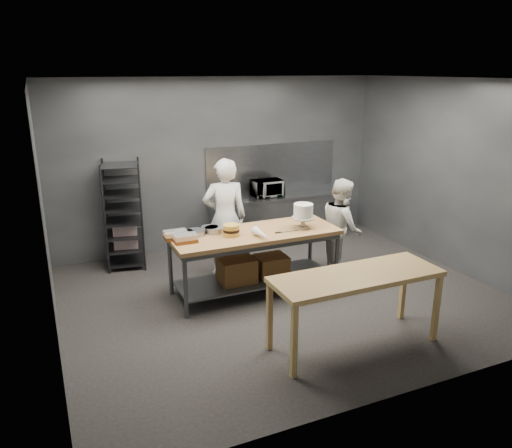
{
  "coord_description": "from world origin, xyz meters",
  "views": [
    {
      "loc": [
        -2.97,
        -5.83,
        3.13
      ],
      "look_at": [
        -0.3,
        0.26,
        1.05
      ],
      "focal_mm": 35.0,
      "sensor_mm": 36.0,
      "label": 1
    }
  ],
  "objects_px": {
    "chef_right": "(341,227)",
    "frosted_cake_stand": "(303,213)",
    "chef_behind": "(225,218)",
    "near_counter": "(356,281)",
    "speed_rack": "(124,216)",
    "layer_cake": "(231,230)",
    "work_table": "(253,255)",
    "microwave": "(267,188)"
  },
  "relations": [
    {
      "from": "chef_behind",
      "to": "chef_right",
      "type": "relative_size",
      "value": 1.21
    },
    {
      "from": "chef_right",
      "to": "microwave",
      "type": "bearing_deg",
      "value": 31.16
    },
    {
      "from": "near_counter",
      "to": "microwave",
      "type": "bearing_deg",
      "value": 81.01
    },
    {
      "from": "frosted_cake_stand",
      "to": "layer_cake",
      "type": "xyz_separation_m",
      "value": [
        -1.08,
        0.08,
        -0.15
      ]
    },
    {
      "from": "chef_behind",
      "to": "chef_right",
      "type": "bearing_deg",
      "value": 168.69
    },
    {
      "from": "layer_cake",
      "to": "speed_rack",
      "type": "bearing_deg",
      "value": 122.65
    },
    {
      "from": "frosted_cake_stand",
      "to": "microwave",
      "type": "bearing_deg",
      "value": 80.08
    },
    {
      "from": "work_table",
      "to": "chef_right",
      "type": "height_order",
      "value": "chef_right"
    },
    {
      "from": "chef_right",
      "to": "frosted_cake_stand",
      "type": "bearing_deg",
      "value": 121.27
    },
    {
      "from": "work_table",
      "to": "speed_rack",
      "type": "relative_size",
      "value": 1.37
    },
    {
      "from": "near_counter",
      "to": "frosted_cake_stand",
      "type": "distance_m",
      "value": 1.75
    },
    {
      "from": "work_table",
      "to": "microwave",
      "type": "xyz_separation_m",
      "value": [
        1.08,
        1.87,
        0.48
      ]
    },
    {
      "from": "chef_right",
      "to": "layer_cake",
      "type": "relative_size",
      "value": 6.77
    },
    {
      "from": "work_table",
      "to": "speed_rack",
      "type": "bearing_deg",
      "value": 130.08
    },
    {
      "from": "frosted_cake_stand",
      "to": "chef_right",
      "type": "bearing_deg",
      "value": 14.57
    },
    {
      "from": "frosted_cake_stand",
      "to": "chef_behind",
      "type": "bearing_deg",
      "value": 133.6
    },
    {
      "from": "chef_behind",
      "to": "frosted_cake_stand",
      "type": "bearing_deg",
      "value": 145.08
    },
    {
      "from": "speed_rack",
      "to": "chef_behind",
      "type": "distance_m",
      "value": 1.69
    },
    {
      "from": "near_counter",
      "to": "speed_rack",
      "type": "distance_m",
      "value": 4.12
    },
    {
      "from": "chef_behind",
      "to": "frosted_cake_stand",
      "type": "xyz_separation_m",
      "value": [
        0.87,
        -0.91,
        0.22
      ]
    },
    {
      "from": "work_table",
      "to": "microwave",
      "type": "bearing_deg",
      "value": 59.97
    },
    {
      "from": "work_table",
      "to": "chef_right",
      "type": "distance_m",
      "value": 1.55
    },
    {
      "from": "near_counter",
      "to": "chef_behind",
      "type": "distance_m",
      "value": 2.69
    },
    {
      "from": "speed_rack",
      "to": "frosted_cake_stand",
      "type": "relative_size",
      "value": 4.9
    },
    {
      "from": "chef_behind",
      "to": "chef_right",
      "type": "height_order",
      "value": "chef_behind"
    },
    {
      "from": "near_counter",
      "to": "chef_right",
      "type": "distance_m",
      "value": 2.17
    },
    {
      "from": "near_counter",
      "to": "chef_behind",
      "type": "xyz_separation_m",
      "value": [
        -0.63,
        2.61,
        0.11
      ]
    },
    {
      "from": "chef_right",
      "to": "microwave",
      "type": "distance_m",
      "value": 1.85
    },
    {
      "from": "microwave",
      "to": "near_counter",
      "type": "bearing_deg",
      "value": -98.99
    },
    {
      "from": "microwave",
      "to": "layer_cake",
      "type": "height_order",
      "value": "microwave"
    },
    {
      "from": "chef_behind",
      "to": "layer_cake",
      "type": "xyz_separation_m",
      "value": [
        -0.21,
        -0.83,
        0.07
      ]
    },
    {
      "from": "chef_right",
      "to": "frosted_cake_stand",
      "type": "distance_m",
      "value": 0.91
    },
    {
      "from": "near_counter",
      "to": "speed_rack",
      "type": "bearing_deg",
      "value": 119.1
    },
    {
      "from": "near_counter",
      "to": "work_table",
      "type": "bearing_deg",
      "value": 105.39
    },
    {
      "from": "work_table",
      "to": "chef_behind",
      "type": "distance_m",
      "value": 0.89
    },
    {
      "from": "chef_right",
      "to": "frosted_cake_stand",
      "type": "height_order",
      "value": "chef_right"
    },
    {
      "from": "layer_cake",
      "to": "near_counter",
      "type": "bearing_deg",
      "value": -64.78
    },
    {
      "from": "work_table",
      "to": "frosted_cake_stand",
      "type": "relative_size",
      "value": 6.71
    },
    {
      "from": "chef_behind",
      "to": "layer_cake",
      "type": "distance_m",
      "value": 0.86
    },
    {
      "from": "near_counter",
      "to": "frosted_cake_stand",
      "type": "xyz_separation_m",
      "value": [
        0.24,
        1.7,
        0.34
      ]
    },
    {
      "from": "chef_behind",
      "to": "microwave",
      "type": "relative_size",
      "value": 3.42
    },
    {
      "from": "work_table",
      "to": "chef_right",
      "type": "relative_size",
      "value": 1.57
    }
  ]
}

